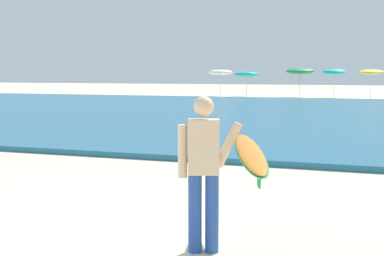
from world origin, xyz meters
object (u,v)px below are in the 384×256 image
object	(u,v)px
beach_umbrella_1	(247,75)
beach_umbrella_3	(334,72)
beach_umbrella_0	(221,72)
beach_umbrella_4	(372,72)
beach_umbrella_2	(300,71)
surfer_with_board	(224,161)

from	to	relation	value
beach_umbrella_1	beach_umbrella_3	distance (m)	6.99
beach_umbrella_1	beach_umbrella_3	world-z (taller)	beach_umbrella_3
beach_umbrella_1	beach_umbrella_0	bearing A→B (deg)	-176.14
beach_umbrella_0	beach_umbrella_4	bearing A→B (deg)	-4.45
beach_umbrella_1	beach_umbrella_2	distance (m)	4.34
beach_umbrella_2	beach_umbrella_0	bearing A→B (deg)	-176.89
beach_umbrella_2	beach_umbrella_3	bearing A→B (deg)	2.29
surfer_with_board	beach_umbrella_1	xyz separation A→B (m)	(-8.51, 37.29, 0.77)
beach_umbrella_4	beach_umbrella_3	bearing A→B (deg)	153.53
beach_umbrella_3	beach_umbrella_4	bearing A→B (deg)	-26.47
beach_umbrella_0	beach_umbrella_3	xyz separation A→B (m)	(9.17, 0.46, 0.04)
beach_umbrella_1	beach_umbrella_2	world-z (taller)	beach_umbrella_2
beach_umbrella_1	beach_umbrella_3	bearing A→B (deg)	2.56
surfer_with_board	beach_umbrella_0	size ratio (longest dim) A/B	1.09
surfer_with_board	beach_umbrella_2	size ratio (longest dim) A/B	1.00
beach_umbrella_0	beach_umbrella_2	bearing A→B (deg)	3.11
surfer_with_board	beach_umbrella_2	world-z (taller)	beach_umbrella_2
beach_umbrella_0	beach_umbrella_2	xyz separation A→B (m)	(6.52, 0.35, 0.10)
beach_umbrella_4	surfer_with_board	bearing A→B (deg)	-92.00
beach_umbrella_1	beach_umbrella_2	bearing A→B (deg)	2.72
beach_umbrella_4	beach_umbrella_0	bearing A→B (deg)	175.55
beach_umbrella_0	beach_umbrella_1	world-z (taller)	beach_umbrella_0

